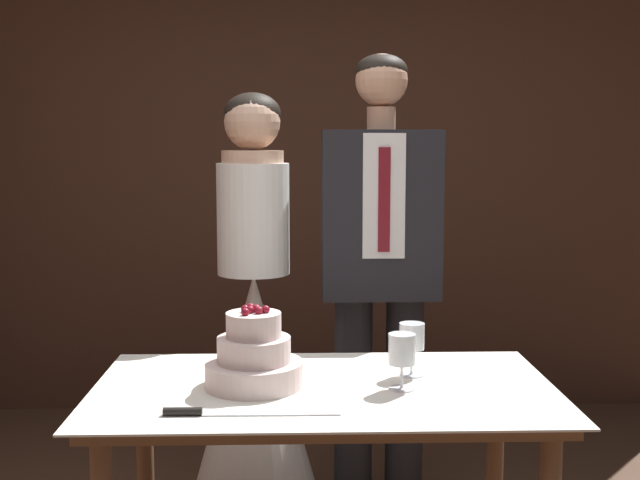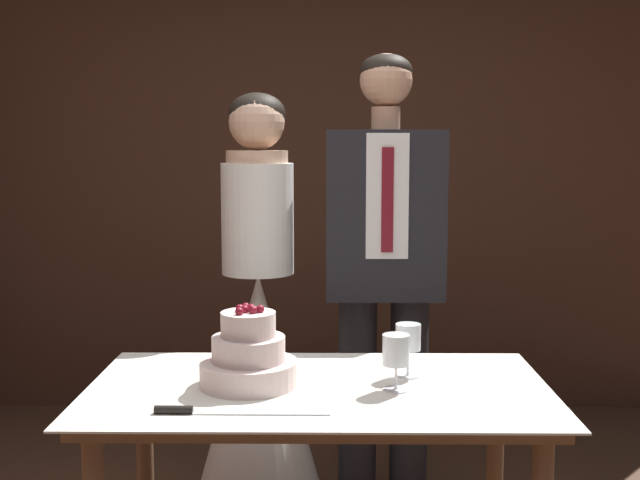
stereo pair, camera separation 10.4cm
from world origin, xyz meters
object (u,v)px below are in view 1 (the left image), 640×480
wine_glass_middle (412,338)px  bride (255,360)px  cake_table (324,418)px  tiered_cake (254,358)px  groom (380,259)px  wine_glass_near (402,352)px  cake_knife (218,413)px

wine_glass_middle → bride: bride is taller
cake_table → wine_glass_middle: bearing=20.9°
tiered_cake → groom: groom is taller
cake_table → bride: 0.87m
wine_glass_near → bride: size_ratio=0.10×
cake_knife → groom: groom is taller
wine_glass_middle → bride: bearing=124.9°
cake_table → wine_glass_near: bearing=-9.0°
cake_table → groom: (0.25, 0.84, 0.34)m
bride → tiered_cake: bearing=-87.0°
tiered_cake → wine_glass_near: tiered_cake is taller
bride → groom: 0.63m
groom → bride: bearing=179.9°
tiered_cake → wine_glass_middle: tiered_cake is taller
wine_glass_middle → groom: groom is taller
cake_knife → bride: bearing=88.5°
tiered_cake → wine_glass_middle: (0.47, 0.09, 0.03)m
wine_glass_middle → bride: size_ratio=0.10×
wine_glass_near → wine_glass_middle: 0.15m
cake_knife → wine_glass_near: size_ratio=2.83×
cake_table → bride: bride is taller
cake_knife → wine_glass_middle: wine_glass_middle is taller
cake_table → cake_knife: size_ratio=2.91×
wine_glass_middle → bride: (-0.51, 0.73, -0.26)m
cake_table → wine_glass_near: size_ratio=8.24×
cake_table → cake_knife: bearing=-139.5°
cake_table → tiered_cake: (-0.20, 0.01, 0.18)m
cake_table → wine_glass_middle: wine_glass_middle is taller
cake_table → bride: size_ratio=0.81×
wine_glass_middle → wine_glass_near: bearing=-109.2°
wine_glass_near → cake_table: bearing=171.0°
tiered_cake → groom: (0.45, 0.83, 0.17)m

